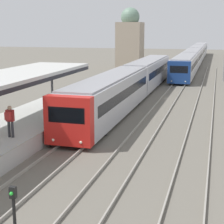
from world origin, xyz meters
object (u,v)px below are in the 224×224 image
(person_on_platform, at_px, (10,119))
(train_far, at_px, (195,55))
(train_near, at_px, (133,81))
(signal_post_near, at_px, (14,210))

(person_on_platform, bearing_deg, train_far, 84.09)
(person_on_platform, height_order, train_far, train_far)
(train_near, xyz_separation_m, signal_post_near, (1.95, -24.93, -0.51))
(person_on_platform, xyz_separation_m, train_near, (2.58, 17.42, -0.22))
(train_near, height_order, train_far, train_near)
(person_on_platform, bearing_deg, signal_post_near, -58.86)
(train_far, bearing_deg, train_near, -94.79)
(train_near, distance_m, train_far, 39.82)
(train_near, relative_size, signal_post_near, 16.74)
(train_far, distance_m, signal_post_near, 64.63)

